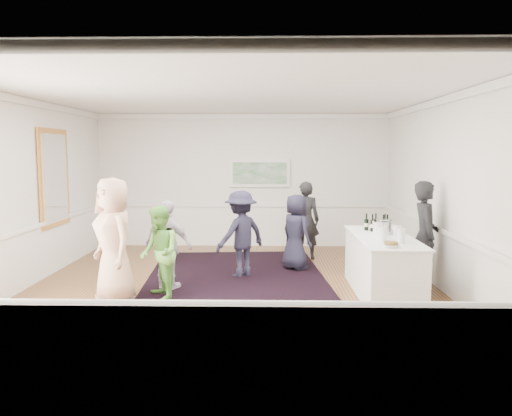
{
  "coord_description": "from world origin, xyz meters",
  "views": [
    {
      "loc": [
        0.58,
        -8.06,
        2.29
      ],
      "look_at": [
        0.39,
        0.2,
        1.36
      ],
      "focal_mm": 35.0,
      "sensor_mm": 36.0,
      "label": 1
    }
  ],
  "objects_px": {
    "guest_dark_b": "(305,220)",
    "guest_navy": "(296,232)",
    "bartender": "(425,236)",
    "nut_bowl": "(391,245)",
    "guest_dark_a": "(241,234)",
    "guest_lilac": "(168,245)",
    "guest_tan": "(114,240)",
    "guest_green": "(159,253)",
    "serving_table": "(382,265)",
    "ice_bucket": "(384,227)"
  },
  "relations": [
    {
      "from": "guest_dark_b",
      "to": "guest_navy",
      "type": "height_order",
      "value": "guest_dark_b"
    },
    {
      "from": "bartender",
      "to": "nut_bowl",
      "type": "relative_size",
      "value": 7.88
    },
    {
      "from": "bartender",
      "to": "guest_dark_a",
      "type": "relative_size",
      "value": 1.14
    },
    {
      "from": "guest_lilac",
      "to": "guest_navy",
      "type": "height_order",
      "value": "guest_lilac"
    },
    {
      "from": "bartender",
      "to": "guest_lilac",
      "type": "xyz_separation_m",
      "value": [
        -4.26,
        -0.1,
        -0.16
      ]
    },
    {
      "from": "bartender",
      "to": "guest_dark_b",
      "type": "xyz_separation_m",
      "value": [
        -1.8,
        2.37,
        -0.07
      ]
    },
    {
      "from": "guest_lilac",
      "to": "guest_dark_a",
      "type": "bearing_deg",
      "value": -120.37
    },
    {
      "from": "bartender",
      "to": "guest_dark_b",
      "type": "bearing_deg",
      "value": 43.4
    },
    {
      "from": "guest_tan",
      "to": "guest_lilac",
      "type": "distance_m",
      "value": 0.98
    },
    {
      "from": "guest_green",
      "to": "guest_navy",
      "type": "height_order",
      "value": "guest_navy"
    },
    {
      "from": "guest_tan",
      "to": "guest_lilac",
      "type": "xyz_separation_m",
      "value": [
        0.7,
        0.66,
        -0.21
      ]
    },
    {
      "from": "guest_lilac",
      "to": "guest_navy",
      "type": "distance_m",
      "value": 2.65
    },
    {
      "from": "guest_dark_a",
      "to": "guest_navy",
      "type": "xyz_separation_m",
      "value": [
        1.04,
        0.58,
        -0.06
      ]
    },
    {
      "from": "serving_table",
      "to": "guest_tan",
      "type": "xyz_separation_m",
      "value": [
        -4.2,
        -0.44,
        0.48
      ]
    },
    {
      "from": "guest_dark_a",
      "to": "guest_navy",
      "type": "bearing_deg",
      "value": 168.43
    },
    {
      "from": "bartender",
      "to": "guest_dark_a",
      "type": "xyz_separation_m",
      "value": [
        -3.1,
        0.79,
        -0.11
      ]
    },
    {
      "from": "serving_table",
      "to": "guest_lilac",
      "type": "distance_m",
      "value": 3.52
    },
    {
      "from": "serving_table",
      "to": "nut_bowl",
      "type": "bearing_deg",
      "value": -96.3
    },
    {
      "from": "bartender",
      "to": "guest_green",
      "type": "xyz_separation_m",
      "value": [
        -4.29,
        -0.67,
        -0.17
      ]
    },
    {
      "from": "guest_dark_b",
      "to": "bartender",
      "type": "bearing_deg",
      "value": 134.59
    },
    {
      "from": "guest_lilac",
      "to": "serving_table",
      "type": "bearing_deg",
      "value": -161.44
    },
    {
      "from": "guest_green",
      "to": "ice_bucket",
      "type": "xyz_separation_m",
      "value": [
        3.59,
        0.57,
        0.33
      ]
    },
    {
      "from": "guest_dark_b",
      "to": "nut_bowl",
      "type": "relative_size",
      "value": 7.25
    },
    {
      "from": "guest_lilac",
      "to": "guest_navy",
      "type": "bearing_deg",
      "value": -124.02
    },
    {
      "from": "bartender",
      "to": "guest_dark_a",
      "type": "height_order",
      "value": "bartender"
    },
    {
      "from": "guest_dark_a",
      "to": "bartender",
      "type": "bearing_deg",
      "value": 124.76
    },
    {
      "from": "guest_dark_a",
      "to": "guest_dark_b",
      "type": "xyz_separation_m",
      "value": [
        1.3,
        1.57,
        0.04
      ]
    },
    {
      "from": "guest_lilac",
      "to": "guest_dark_b",
      "type": "height_order",
      "value": "guest_dark_b"
    },
    {
      "from": "guest_navy",
      "to": "ice_bucket",
      "type": "relative_size",
      "value": 5.67
    },
    {
      "from": "guest_tan",
      "to": "guest_dark_a",
      "type": "distance_m",
      "value": 2.43
    },
    {
      "from": "bartender",
      "to": "guest_tan",
      "type": "distance_m",
      "value": 5.02
    },
    {
      "from": "guest_green",
      "to": "guest_lilac",
      "type": "xyz_separation_m",
      "value": [
        0.03,
        0.57,
        0.01
      ]
    },
    {
      "from": "guest_navy",
      "to": "ice_bucket",
      "type": "bearing_deg",
      "value": -175.14
    },
    {
      "from": "guest_dark_a",
      "to": "guest_tan",
      "type": "bearing_deg",
      "value": -1.1
    },
    {
      "from": "bartender",
      "to": "nut_bowl",
      "type": "xyz_separation_m",
      "value": [
        -0.87,
        -1.24,
        0.08
      ]
    },
    {
      "from": "serving_table",
      "to": "guest_tan",
      "type": "height_order",
      "value": "guest_tan"
    },
    {
      "from": "ice_bucket",
      "to": "guest_green",
      "type": "bearing_deg",
      "value": -170.94
    },
    {
      "from": "guest_lilac",
      "to": "nut_bowl",
      "type": "bearing_deg",
      "value": -176.43
    },
    {
      "from": "serving_table",
      "to": "nut_bowl",
      "type": "distance_m",
      "value": 1.06
    },
    {
      "from": "guest_dark_b",
      "to": "ice_bucket",
      "type": "relative_size",
      "value": 6.42
    },
    {
      "from": "nut_bowl",
      "to": "guest_lilac",
      "type": "bearing_deg",
      "value": 161.4
    },
    {
      "from": "guest_tan",
      "to": "guest_dark_b",
      "type": "distance_m",
      "value": 4.44
    },
    {
      "from": "bartender",
      "to": "guest_tan",
      "type": "xyz_separation_m",
      "value": [
        -4.96,
        -0.76,
        0.05
      ]
    },
    {
      "from": "serving_table",
      "to": "nut_bowl",
      "type": "relative_size",
      "value": 10.17
    },
    {
      "from": "bartender",
      "to": "guest_tan",
      "type": "relative_size",
      "value": 0.95
    },
    {
      "from": "guest_tan",
      "to": "guest_dark_a",
      "type": "bearing_deg",
      "value": 90.3
    },
    {
      "from": "guest_dark_b",
      "to": "nut_bowl",
      "type": "xyz_separation_m",
      "value": [
        0.94,
        -3.61,
        0.15
      ]
    },
    {
      "from": "guest_lilac",
      "to": "ice_bucket",
      "type": "distance_m",
      "value": 3.57
    },
    {
      "from": "ice_bucket",
      "to": "guest_navy",
      "type": "bearing_deg",
      "value": 132.6
    },
    {
      "from": "guest_dark_b",
      "to": "ice_bucket",
      "type": "xyz_separation_m",
      "value": [
        1.1,
        -2.46,
        0.23
      ]
    }
  ]
}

